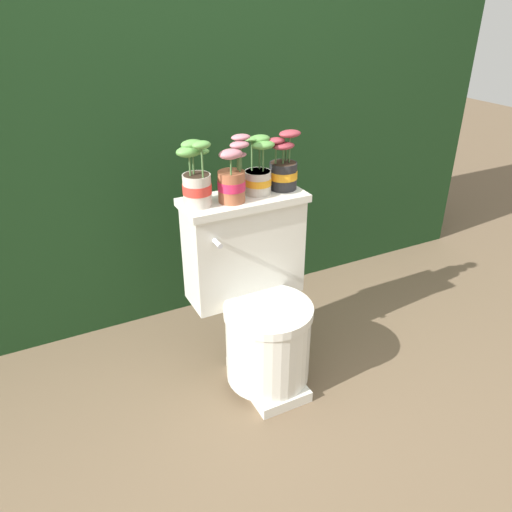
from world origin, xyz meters
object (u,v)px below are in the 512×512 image
toilet (257,298)px  potted_plant_left (196,180)px  potted_plant_middle (258,173)px  potted_plant_midright (283,168)px  potted_plant_midleft (232,178)px

toilet → potted_plant_left: (-0.19, 0.11, 0.51)m
potted_plant_middle → potted_plant_midright: potted_plant_midright is taller
potted_plant_left → potted_plant_midright: size_ratio=1.07×
toilet → potted_plant_midleft: 0.51m
toilet → potted_plant_middle: 0.51m
potted_plant_midleft → potted_plant_middle: size_ratio=1.11×
toilet → potted_plant_left: 0.56m
potted_plant_left → potted_plant_middle: 0.27m
potted_plant_left → potted_plant_midright: (0.38, 0.02, -0.01)m
potted_plant_left → potted_plant_midleft: (0.14, -0.02, -0.01)m
toilet → potted_plant_midright: (0.18, 0.13, 0.50)m
toilet → potted_plant_midleft: potted_plant_midleft is taller
toilet → potted_plant_midleft: (-0.06, 0.09, 0.50)m
potted_plant_midright → potted_plant_midleft: bearing=-171.2°
toilet → potted_plant_left: bearing=150.8°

